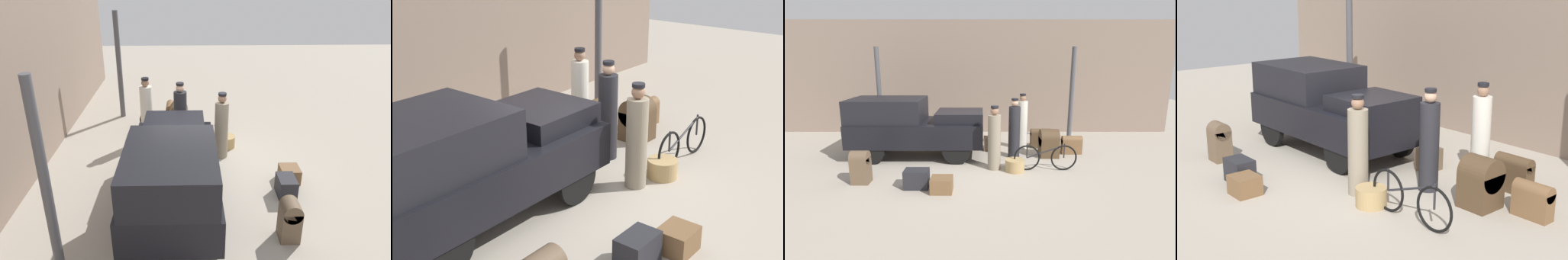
# 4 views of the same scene
# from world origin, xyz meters

# --- Properties ---
(ground_plane) EXTENTS (30.00, 30.00, 0.00)m
(ground_plane) POSITION_xyz_m (0.00, 0.00, 0.00)
(ground_plane) COLOR #A89E8E
(station_building_facade) EXTENTS (16.00, 0.15, 4.50)m
(station_building_facade) POSITION_xyz_m (0.00, 4.08, 2.25)
(station_building_facade) COLOR gray
(station_building_facade) RESTS_ON ground
(canopy_pillar_right) EXTENTS (0.16, 0.16, 3.41)m
(canopy_pillar_right) POSITION_xyz_m (3.54, 2.54, 1.71)
(canopy_pillar_right) COLOR #4C4C51
(canopy_pillar_right) RESTS_ON ground
(truck) EXTENTS (3.99, 1.76, 1.82)m
(truck) POSITION_xyz_m (-1.87, 0.70, 1.01)
(truck) COLOR black
(truck) RESTS_ON ground
(bicycle) EXTENTS (1.71, 0.04, 0.75)m
(bicycle) POSITION_xyz_m (2.00, -0.59, 0.36)
(bicycle) COLOR black
(bicycle) RESTS_ON ground
(wicker_basket) EXTENTS (0.52, 0.52, 0.33)m
(wicker_basket) POSITION_xyz_m (1.17, -0.66, 0.16)
(wicker_basket) COLOR tan
(wicker_basket) RESTS_ON ground
(conductor_in_dark_uniform) EXTENTS (0.34, 0.34, 1.87)m
(conductor_in_dark_uniform) POSITION_xyz_m (1.63, 1.54, 0.87)
(conductor_in_dark_uniform) COLOR silver
(conductor_in_dark_uniform) RESTS_ON ground
(porter_with_bicycle) EXTENTS (0.35, 0.35, 1.83)m
(porter_with_bicycle) POSITION_xyz_m (1.27, 0.58, 0.85)
(porter_with_bicycle) COLOR #232328
(porter_with_bicycle) RESTS_ON ground
(porter_lifting_near_truck) EXTENTS (0.35, 0.35, 1.77)m
(porter_lifting_near_truck) POSITION_xyz_m (0.61, -0.48, 0.81)
(porter_lifting_near_truck) COLOR gray
(porter_lifting_near_truck) RESTS_ON ground
(trunk_umber_medium) EXTENTS (0.63, 0.26, 0.59)m
(trunk_umber_medium) POSITION_xyz_m (3.16, 0.94, 0.31)
(trunk_umber_medium) COLOR brown
(trunk_umber_medium) RESTS_ON ground
(suitcase_small_leather) EXTENTS (0.49, 0.45, 0.35)m
(suitcase_small_leather) POSITION_xyz_m (-0.65, -1.99, 0.17)
(suitcase_small_leather) COLOR brown
(suitcase_small_leather) RESTS_ON ground
(trunk_barrel_dark) EXTENTS (0.56, 0.56, 0.87)m
(trunk_barrel_dark) POSITION_xyz_m (2.36, 0.66, 0.44)
(trunk_barrel_dark) COLOR #4C3823
(trunk_barrel_dark) RESTS_ON ground
(suitcase_black_upright) EXTENTS (0.57, 0.38, 0.45)m
(suitcase_black_upright) POSITION_xyz_m (-1.27, -1.77, 0.22)
(suitcase_black_upright) COLOR #232328
(suitcase_black_upright) RESTS_ON ground
(trunk_wicker_pale) EXTENTS (0.68, 0.27, 0.66)m
(trunk_wicker_pale) POSITION_xyz_m (2.30, 1.66, 0.35)
(trunk_wicker_pale) COLOR #4C3823
(trunk_wicker_pale) RESTS_ON ground
(trunk_large_brown) EXTENTS (0.37, 0.43, 0.44)m
(trunk_large_brown) POSITION_xyz_m (0.53, 1.38, 0.22)
(trunk_large_brown) COLOR brown
(trunk_large_brown) RESTS_ON ground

